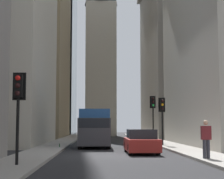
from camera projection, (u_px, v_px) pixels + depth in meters
ground_plane at (119, 155)px, 20.59m from camera, size 135.00×135.00×0.00m
sidewalk_right at (36, 154)px, 20.43m from camera, size 90.00×2.20×0.14m
sidewalk_left at (200, 154)px, 20.76m from camera, size 90.00×2.20×0.14m
building_left_far at (184, 47)px, 51.62m from camera, size 17.41×10.50×24.77m
building_right_far at (32, 48)px, 53.21m from camera, size 19.66×10.00×25.04m
church_spire at (101, 27)px, 59.91m from camera, size 5.22×5.22×33.00m
delivery_truck at (95, 128)px, 28.37m from camera, size 6.46×2.25×2.84m
sedan_red at (141, 142)px, 22.11m from camera, size 4.30×1.78×1.42m
traffic_light_foreground at (18, 96)px, 14.70m from camera, size 0.43×0.52×3.60m
traffic_light_midblock at (162, 110)px, 28.95m from camera, size 0.43×0.52×3.64m
traffic_light_far_junction at (153, 108)px, 33.83m from camera, size 0.43×0.52×4.15m
pedestrian at (206, 137)px, 17.25m from camera, size 0.26×0.44×1.75m
discarded_bottle at (60, 146)px, 26.03m from camera, size 0.07×0.07×0.27m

